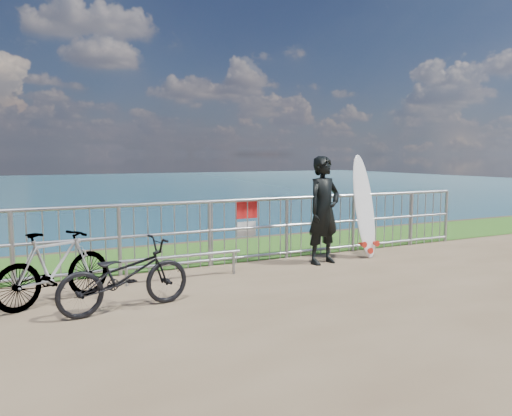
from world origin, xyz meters
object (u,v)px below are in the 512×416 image
surfer (324,210)px  bicycle_far (54,267)px  bicycle_near (125,275)px  surfboard (364,210)px

surfer → bicycle_far: bearing=174.5°
bicycle_near → surfer: bearing=-82.0°
surfer → bicycle_far: (-4.39, -0.47, -0.46)m
surfer → surfboard: bearing=-3.8°
surfboard → surfer: bearing=-172.2°
surfboard → bicycle_near: surfboard is taller
surfboard → bicycle_near: (-4.63, -1.27, -0.44)m
surfboard → bicycle_near: size_ratio=1.16×
surfboard → bicycle_far: bearing=-173.6°
surfer → bicycle_far: surfer is taller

